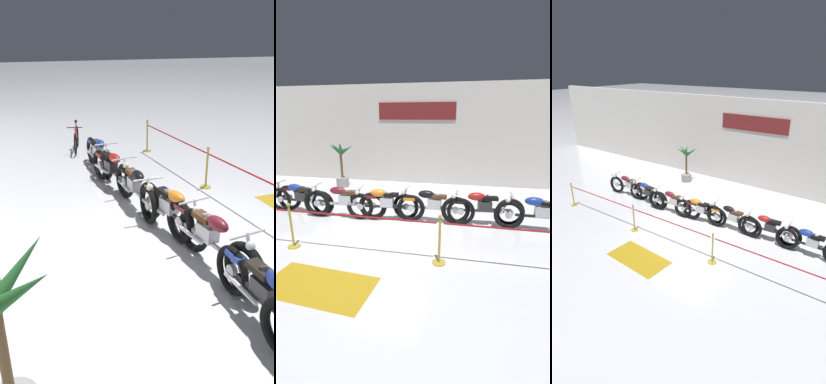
# 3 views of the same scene
# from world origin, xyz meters

# --- Properties ---
(ground_plane) EXTENTS (120.00, 120.00, 0.00)m
(ground_plane) POSITION_xyz_m (0.00, 0.00, 0.00)
(ground_plane) COLOR silver
(back_wall) EXTENTS (28.00, 0.29, 4.20)m
(back_wall) POSITION_xyz_m (-0.00, 5.12, 2.10)
(back_wall) COLOR silver
(back_wall) RESTS_ON ground
(motorcycle_maroon_0) EXTENTS (2.30, 0.62, 0.98)m
(motorcycle_maroon_0) POSITION_xyz_m (-4.04, 0.68, 0.49)
(motorcycle_maroon_0) COLOR black
(motorcycle_maroon_0) RESTS_ON ground
(motorcycle_blue_1) EXTENTS (2.26, 0.62, 0.95)m
(motorcycle_blue_1) POSITION_xyz_m (-2.78, 0.59, 0.48)
(motorcycle_blue_1) COLOR black
(motorcycle_blue_1) RESTS_ON ground
(motorcycle_maroon_2) EXTENTS (2.52, 0.62, 0.99)m
(motorcycle_maroon_2) POSITION_xyz_m (-1.26, 0.46, 0.48)
(motorcycle_maroon_2) COLOR black
(motorcycle_maroon_2) RESTS_ON ground
(motorcycle_orange_3) EXTENTS (2.26, 0.62, 0.97)m
(motorcycle_orange_3) POSITION_xyz_m (-0.04, 0.52, 0.48)
(motorcycle_orange_3) COLOR black
(motorcycle_orange_3) RESTS_ON ground
(motorcycle_black_4) EXTENTS (2.33, 0.62, 0.96)m
(motorcycle_black_4) POSITION_xyz_m (1.29, 0.69, 0.48)
(motorcycle_black_4) COLOR black
(motorcycle_black_4) RESTS_ON ground
(motorcycle_red_5) EXTENTS (2.23, 0.62, 0.97)m
(motorcycle_red_5) POSITION_xyz_m (2.64, 0.74, 0.48)
(motorcycle_red_5) COLOR black
(motorcycle_red_5) RESTS_ON ground
(motorcycle_blue_6) EXTENTS (2.28, 0.62, 0.96)m
(motorcycle_blue_6) POSITION_xyz_m (4.07, 0.63, 0.48)
(motorcycle_blue_6) COLOR black
(motorcycle_blue_6) RESTS_ON ground
(potted_palm_left_of_row) EXTENTS (1.08, 1.10, 1.98)m
(potted_palm_left_of_row) POSITION_xyz_m (-2.95, 3.71, 0.89)
(potted_palm_left_of_row) COLOR gray
(potted_palm_left_of_row) RESTS_ON ground
(stanchion_far_left) EXTENTS (10.60, 0.28, 1.05)m
(stanchion_far_left) POSITION_xyz_m (-1.41, -1.42, 0.74)
(stanchion_far_left) COLOR gold
(stanchion_far_left) RESTS_ON ground
(stanchion_mid_left) EXTENTS (0.28, 0.28, 1.05)m
(stanchion_mid_left) POSITION_xyz_m (-1.61, -1.42, 0.36)
(stanchion_mid_left) COLOR gold
(stanchion_mid_left) RESTS_ON ground
(stanchion_mid_right) EXTENTS (0.28, 0.28, 1.05)m
(stanchion_mid_right) POSITION_xyz_m (1.72, -1.42, 0.36)
(stanchion_mid_right) COLOR gold
(stanchion_mid_right) RESTS_ON ground
(floor_banner) EXTENTS (2.04, 1.15, 0.01)m
(floor_banner) POSITION_xyz_m (-0.28, -2.59, 0.00)
(floor_banner) COLOR #B78E19
(floor_banner) RESTS_ON ground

